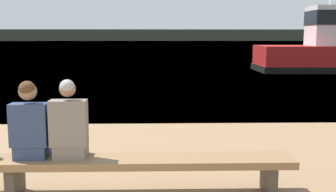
% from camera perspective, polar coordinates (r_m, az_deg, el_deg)
% --- Properties ---
extents(water_surface, '(240.00, 240.00, 0.00)m').
position_cam_1_polar(water_surface, '(129.48, -2.23, 7.34)').
color(water_surface, teal).
rests_on(water_surface, ground).
extents(far_shoreline, '(600.00, 12.00, 4.08)m').
position_cam_1_polar(far_shoreline, '(158.16, -2.11, 8.24)').
color(far_shoreline, '#424738').
rests_on(far_shoreline, ground).
extents(bench_main, '(7.03, 0.52, 0.48)m').
position_cam_1_polar(bench_main, '(5.67, -20.11, -8.78)').
color(bench_main, brown).
rests_on(bench_main, ground).
extents(person_left, '(0.45, 0.39, 0.98)m').
position_cam_1_polar(person_left, '(5.49, -18.21, -3.73)').
color(person_left, navy).
rests_on(person_left, bench_main).
extents(person_right, '(0.45, 0.39, 1.00)m').
position_cam_1_polar(person_right, '(5.37, -13.25, -3.87)').
color(person_right, '#70665B').
rests_on(person_right, bench_main).
extents(tugboat_red, '(7.71, 3.73, 5.67)m').
position_cam_1_polar(tugboat_red, '(25.29, 20.80, 5.73)').
color(tugboat_red, '#A81919').
rests_on(tugboat_red, water_surface).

